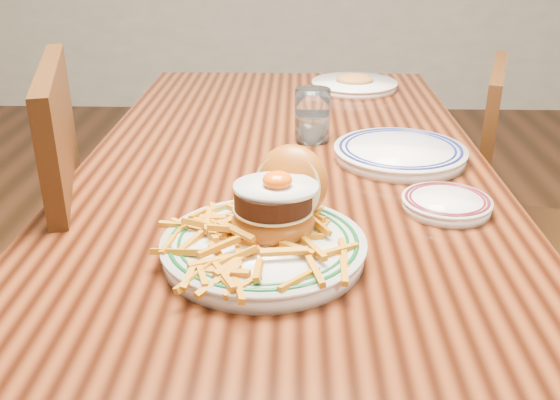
{
  "coord_description": "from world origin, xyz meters",
  "views": [
    {
      "loc": [
        0.02,
        -1.25,
        1.22
      ],
      "look_at": [
        -0.0,
        -0.4,
        0.83
      ],
      "focal_mm": 40.0,
      "sensor_mm": 36.0,
      "label": 1
    }
  ],
  "objects_px": {
    "table": "(285,196)",
    "side_plate": "(447,203)",
    "chair_left": "(15,290)",
    "main_plate": "(268,228)",
    "chair_right": "(523,224)"
  },
  "relations": [
    {
      "from": "main_plate",
      "to": "chair_right",
      "type": "bearing_deg",
      "value": 66.4
    },
    {
      "from": "chair_right",
      "to": "side_plate",
      "type": "height_order",
      "value": "chair_right"
    },
    {
      "from": "table",
      "to": "main_plate",
      "type": "height_order",
      "value": "main_plate"
    },
    {
      "from": "chair_left",
      "to": "side_plate",
      "type": "relative_size",
      "value": 5.93
    },
    {
      "from": "table",
      "to": "side_plate",
      "type": "height_order",
      "value": "side_plate"
    },
    {
      "from": "chair_left",
      "to": "chair_right",
      "type": "bearing_deg",
      "value": 3.19
    },
    {
      "from": "chair_right",
      "to": "side_plate",
      "type": "distance_m",
      "value": 0.67
    },
    {
      "from": "chair_right",
      "to": "chair_left",
      "type": "bearing_deg",
      "value": 38.0
    },
    {
      "from": "chair_left",
      "to": "main_plate",
      "type": "xyz_separation_m",
      "value": [
        0.53,
        -0.24,
        0.27
      ]
    },
    {
      "from": "chair_left",
      "to": "side_plate",
      "type": "bearing_deg",
      "value": -21.79
    },
    {
      "from": "chair_left",
      "to": "chair_right",
      "type": "height_order",
      "value": "chair_left"
    },
    {
      "from": "main_plate",
      "to": "table",
      "type": "bearing_deg",
      "value": 108.25
    },
    {
      "from": "main_plate",
      "to": "side_plate",
      "type": "distance_m",
      "value": 0.34
    },
    {
      "from": "chair_left",
      "to": "chair_right",
      "type": "distance_m",
      "value": 1.26
    },
    {
      "from": "table",
      "to": "side_plate",
      "type": "relative_size",
      "value": 9.75
    }
  ]
}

